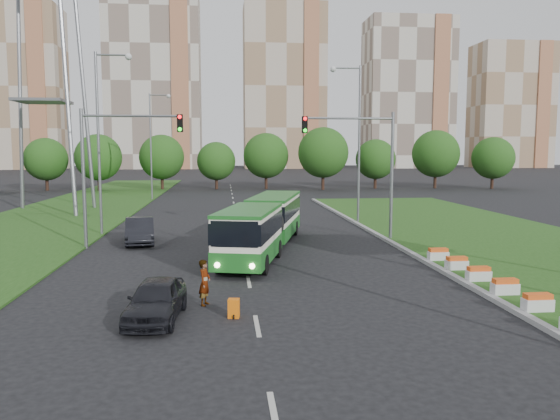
{
  "coord_description": "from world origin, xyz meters",
  "views": [
    {
      "loc": [
        -4.01,
        -23.12,
        5.66
      ],
      "look_at": [
        -1.17,
        4.58,
        2.6
      ],
      "focal_mm": 35.0,
      "sensor_mm": 36.0,
      "label": 1
    }
  ],
  "objects": [
    {
      "name": "midrise_east",
      "position": [
        90.0,
        150.0,
        20.0
      ],
      "size": [
        24.0,
        14.0,
        40.0
      ],
      "primitive_type": "cube",
      "color": "#B8A894",
      "rests_on": "ground"
    },
    {
      "name": "apartment_tower_east",
      "position": [
        55.0,
        150.0,
        23.5
      ],
      "size": [
        27.0,
        15.0,
        47.0
      ],
      "primitive_type": "cube",
      "color": "beige",
      "rests_on": "ground"
    },
    {
      "name": "traffic_mast_median",
      "position": [
        4.78,
        10.0,
        5.35
      ],
      "size": [
        5.76,
        0.32,
        8.0
      ],
      "color": "slate",
      "rests_on": "ground"
    },
    {
      "name": "left_verge",
      "position": [
        -18.0,
        25.0,
        0.05
      ],
      "size": [
        12.0,
        110.0,
        0.1
      ],
      "primitive_type": "cube",
      "color": "#204A15",
      "rests_on": "ground"
    },
    {
      "name": "car_left_far",
      "position": [
        -9.16,
        10.41,
        0.78
      ],
      "size": [
        2.32,
        4.92,
        1.56
      ],
      "primitive_type": "imported",
      "rotation": [
        0.0,
        0.0,
        0.15
      ],
      "color": "black",
      "rests_on": "ground"
    },
    {
      "name": "apartment_tower_ceast",
      "position": [
        15.0,
        150.0,
        25.0
      ],
      "size": [
        25.0,
        15.0,
        50.0
      ],
      "primitive_type": "cube",
      "color": "#B8A894",
      "rests_on": "ground"
    },
    {
      "name": "grass_median",
      "position": [
        13.0,
        8.0,
        0.07
      ],
      "size": [
        14.0,
        60.0,
        0.15
      ],
      "primitive_type": "cube",
      "color": "#204A15",
      "rests_on": "ground"
    },
    {
      "name": "flower_planters",
      "position": [
        6.7,
        -2.5,
        0.45
      ],
      "size": [
        1.1,
        11.5,
        0.6
      ],
      "primitive_type": null,
      "color": "silver",
      "rests_on": "grass_median"
    },
    {
      "name": "tree_line",
      "position": [
        10.0,
        55.0,
        4.5
      ],
      "size": [
        120.0,
        8.0,
        9.0
      ],
      "primitive_type": null,
      "color": "#1E4713",
      "rests_on": "ground"
    },
    {
      "name": "shopping_trolley",
      "position": [
        -3.73,
        -5.05,
        0.32
      ],
      "size": [
        0.38,
        0.4,
        0.65
      ],
      "rotation": [
        0.0,
        0.0,
        -0.14
      ],
      "color": "orange",
      "rests_on": "ground"
    },
    {
      "name": "articulated_bus",
      "position": [
        -1.92,
        7.45,
        1.52
      ],
      "size": [
        2.34,
        15.04,
        2.48
      ],
      "rotation": [
        0.0,
        0.0,
        -0.25
      ],
      "color": "white",
      "rests_on": "ground"
    },
    {
      "name": "lane_markings",
      "position": [
        -3.0,
        20.0,
        0.0
      ],
      "size": [
        0.2,
        100.0,
        0.01
      ],
      "primitive_type": null,
      "color": "#ACACA5",
      "rests_on": "ground"
    },
    {
      "name": "apartment_tower_cwest",
      "position": [
        -25.0,
        150.0,
        26.0
      ],
      "size": [
        28.0,
        15.0,
        52.0
      ],
      "primitive_type": "cube",
      "color": "beige",
      "rests_on": "ground"
    },
    {
      "name": "street_lamps",
      "position": [
        -3.0,
        10.0,
        6.0
      ],
      "size": [
        36.0,
        60.0,
        12.0
      ],
      "primitive_type": null,
      "color": "slate",
      "rests_on": "ground"
    },
    {
      "name": "median_kerb",
      "position": [
        6.05,
        8.0,
        0.09
      ],
      "size": [
        0.3,
        60.0,
        0.18
      ],
      "primitive_type": "cube",
      "color": "gray",
      "rests_on": "ground"
    },
    {
      "name": "traffic_mast_left",
      "position": [
        -10.38,
        9.0,
        5.35
      ],
      "size": [
        5.76,
        0.32,
        8.0
      ],
      "color": "slate",
      "rests_on": "ground"
    },
    {
      "name": "ground",
      "position": [
        0.0,
        0.0,
        0.0
      ],
      "size": [
        360.0,
        360.0,
        0.0
      ],
      "primitive_type": "plane",
      "color": "black",
      "rests_on": "ground"
    },
    {
      "name": "pedestrian",
      "position": [
        -4.76,
        -3.43,
        0.84
      ],
      "size": [
        0.58,
        0.71,
        1.69
      ],
      "primitive_type": "imported",
      "rotation": [
        0.0,
        0.0,
        1.24
      ],
      "color": "gray",
      "rests_on": "ground"
    },
    {
      "name": "car_left_near",
      "position": [
        -6.32,
        -5.03,
        0.69
      ],
      "size": [
        2.01,
        4.21,
        1.39
      ],
      "primitive_type": "imported",
      "rotation": [
        0.0,
        0.0,
        -0.09
      ],
      "color": "black",
      "rests_on": "ground"
    },
    {
      "name": "apartment_tower_west",
      "position": [
        -65.0,
        150.0,
        24.0
      ],
      "size": [
        26.0,
        15.0,
        48.0
      ],
      "primitive_type": "cube",
      "color": "#B8A894",
      "rests_on": "ground"
    }
  ]
}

